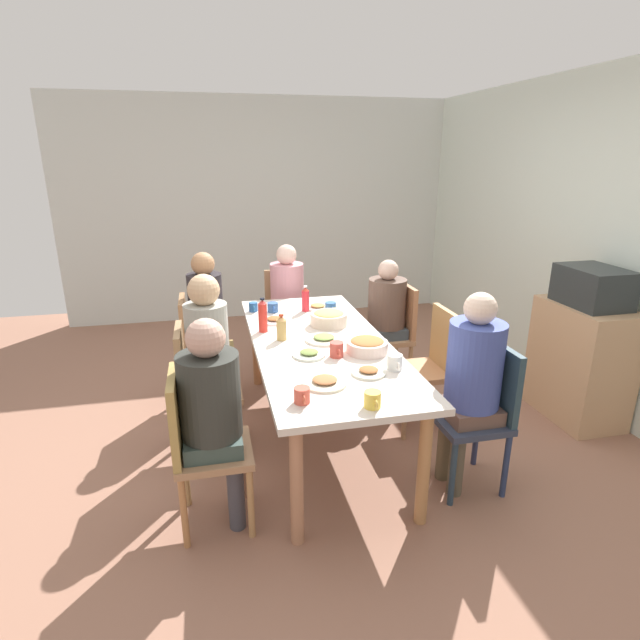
# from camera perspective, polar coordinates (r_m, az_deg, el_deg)

# --- Properties ---
(ground_plane) EXTENTS (7.24, 7.24, 0.00)m
(ground_plane) POSITION_cam_1_polar(r_m,az_deg,el_deg) (3.75, 0.00, -13.07)
(ground_plane) COLOR #936551
(wall_back) EXTENTS (6.28, 0.12, 2.60)m
(wall_back) POSITION_cam_1_polar(r_m,az_deg,el_deg) (4.39, 31.08, 7.17)
(wall_back) COLOR silver
(wall_back) RESTS_ON ground_plane
(wall_left) EXTENTS (0.12, 4.73, 2.60)m
(wall_left) POSITION_cam_1_polar(r_m,az_deg,el_deg) (6.27, -6.40, 12.24)
(wall_left) COLOR silver
(wall_left) RESTS_ON ground_plane
(dining_table) EXTENTS (2.18, 0.90, 0.74)m
(dining_table) POSITION_cam_1_polar(r_m,az_deg,el_deg) (3.45, 0.00, -3.56)
(dining_table) COLOR beige
(dining_table) RESTS_ON ground_plane
(chair_0) EXTENTS (0.40, 0.40, 0.90)m
(chair_0) POSITION_cam_1_polar(r_m,az_deg,el_deg) (3.19, 17.94, -9.52)
(chair_0) COLOR #2E364A
(chair_0) RESTS_ON ground_plane
(person_0) EXTENTS (0.32, 0.32, 1.23)m
(person_0) POSITION_cam_1_polar(r_m,az_deg,el_deg) (3.05, 16.90, -5.99)
(person_0) COLOR brown
(person_0) RESTS_ON ground_plane
(chair_1) EXTENTS (0.40, 0.40, 0.90)m
(chair_1) POSITION_cam_1_polar(r_m,az_deg,el_deg) (4.39, 8.46, -1.06)
(chair_1) COLOR tan
(chair_1) RESTS_ON ground_plane
(person_1) EXTENTS (0.32, 0.32, 1.13)m
(person_1) POSITION_cam_1_polar(r_m,az_deg,el_deg) (4.30, 7.43, 0.98)
(person_1) COLOR #37493D
(person_1) RESTS_ON ground_plane
(chair_2) EXTENTS (0.40, 0.40, 0.90)m
(chair_2) POSITION_cam_1_polar(r_m,az_deg,el_deg) (3.76, 12.42, -4.64)
(chair_2) COLOR #B5774A
(chair_2) RESTS_ON ground_plane
(chair_3) EXTENTS (0.40, 0.40, 0.90)m
(chair_3) POSITION_cam_1_polar(r_m,az_deg,el_deg) (4.86, -3.85, 1.04)
(chair_3) COLOR #A87752
(chair_3) RESTS_ON ground_plane
(person_3) EXTENTS (0.31, 0.31, 1.17)m
(person_3) POSITION_cam_1_polar(r_m,az_deg,el_deg) (4.72, -3.73, 2.95)
(person_3) COLOR #3D4938
(person_3) RESTS_ON ground_plane
(chair_4) EXTENTS (0.40, 0.40, 0.90)m
(chair_4) POSITION_cam_1_polar(r_m,az_deg,el_deg) (4.11, -13.64, -2.75)
(chair_4) COLOR #A48748
(chair_4) RESTS_ON ground_plane
(person_4) EXTENTS (0.30, 0.30, 1.25)m
(person_4) POSITION_cam_1_polar(r_m,az_deg,el_deg) (4.04, -12.57, 0.23)
(person_4) COLOR brown
(person_4) RESTS_ON ground_plane
(chair_5) EXTENTS (0.40, 0.40, 0.90)m
(chair_5) POSITION_cam_1_polar(r_m,az_deg,el_deg) (3.44, -13.68, -7.01)
(chair_5) COLOR #A77A55
(chair_5) RESTS_ON ground_plane
(person_5) EXTENTS (0.30, 0.30, 1.25)m
(person_5) POSITION_cam_1_polar(r_m,az_deg,el_deg) (3.35, -12.41, -3.41)
(person_5) COLOR #43383D
(person_5) RESTS_ON ground_plane
(chair_6) EXTENTS (0.40, 0.40, 0.90)m
(chair_6) POSITION_cam_1_polar(r_m,az_deg,el_deg) (2.79, -13.72, -13.29)
(chair_6) COLOR #A77955
(chair_6) RESTS_ON ground_plane
(person_6) EXTENTS (0.32, 0.32, 1.19)m
(person_6) POSITION_cam_1_polar(r_m,az_deg,el_deg) (2.69, -12.12, -9.42)
(person_6) COLOR #44464A
(person_6) RESTS_ON ground_plane
(plate_0) EXTENTS (0.21, 0.21, 0.04)m
(plate_0) POSITION_cam_1_polar(r_m,az_deg,el_deg) (3.17, -1.24, -3.87)
(plate_0) COLOR silver
(plate_0) RESTS_ON dining_table
(plate_1) EXTENTS (0.20, 0.20, 0.04)m
(plate_1) POSITION_cam_1_polar(r_m,az_deg,el_deg) (2.93, 5.55, -5.86)
(plate_1) COLOR silver
(plate_1) RESTS_ON dining_table
(plate_2) EXTENTS (0.25, 0.25, 0.04)m
(plate_2) POSITION_cam_1_polar(r_m,az_deg,el_deg) (2.79, 0.55, -7.03)
(plate_2) COLOR silver
(plate_2) RESTS_ON dining_table
(plate_3) EXTENTS (0.22, 0.22, 0.04)m
(plate_3) POSITION_cam_1_polar(r_m,az_deg,el_deg) (4.13, -0.25, 1.50)
(plate_3) COLOR silver
(plate_3) RESTS_ON dining_table
(plate_4) EXTENTS (0.21, 0.21, 0.04)m
(plate_4) POSITION_cam_1_polar(r_m,az_deg,el_deg) (3.82, -5.23, -0.01)
(plate_4) COLOR white
(plate_4) RESTS_ON dining_table
(plate_5) EXTENTS (0.26, 0.26, 0.04)m
(plate_5) POSITION_cam_1_polar(r_m,az_deg,el_deg) (3.42, 0.47, -2.15)
(plate_5) COLOR silver
(plate_5) RESTS_ON dining_table
(bowl_0) EXTENTS (0.27, 0.27, 0.11)m
(bowl_0) POSITION_cam_1_polar(r_m,az_deg,el_deg) (3.71, 1.00, 0.23)
(bowl_0) COLOR beige
(bowl_0) RESTS_ON dining_table
(bowl_1) EXTENTS (0.27, 0.27, 0.09)m
(bowl_1) POSITION_cam_1_polar(r_m,az_deg,el_deg) (3.23, 5.37, -2.88)
(bowl_1) COLOR beige
(bowl_1) RESTS_ON dining_table
(cup_0) EXTENTS (0.11, 0.08, 0.08)m
(cup_0) POSITION_cam_1_polar(r_m,az_deg,el_deg) (3.85, 1.72, 0.64)
(cup_0) COLOR #DEC455
(cup_0) RESTS_ON dining_table
(cup_1) EXTENTS (0.12, 0.09, 0.10)m
(cup_1) POSITION_cam_1_polar(r_m,az_deg,el_deg) (3.14, 1.90, -3.38)
(cup_1) COLOR #C94B3F
(cup_1) RESTS_ON dining_table
(cup_2) EXTENTS (0.11, 0.07, 0.07)m
(cup_2) POSITION_cam_1_polar(r_m,az_deg,el_deg) (4.09, -7.59, 1.49)
(cup_2) COLOR #2D5E9F
(cup_2) RESTS_ON dining_table
(cup_3) EXTENTS (0.12, 0.08, 0.08)m
(cup_3) POSITION_cam_1_polar(r_m,az_deg,el_deg) (2.58, -2.06, -8.56)
(cup_3) COLOR #D15240
(cup_3) RESTS_ON dining_table
(cup_4) EXTENTS (0.12, 0.09, 0.09)m
(cup_4) POSITION_cam_1_polar(r_m,az_deg,el_deg) (4.01, 1.22, 1.41)
(cup_4) COLOR #325D9A
(cup_4) RESTS_ON dining_table
(cup_5) EXTENTS (0.13, 0.09, 0.09)m
(cup_5) POSITION_cam_1_polar(r_m,az_deg,el_deg) (2.99, 8.49, -4.77)
(cup_5) COLOR silver
(cup_5) RESTS_ON dining_table
(cup_6) EXTENTS (0.12, 0.09, 0.08)m
(cup_6) POSITION_cam_1_polar(r_m,az_deg,el_deg) (4.05, -5.38, 1.44)
(cup_6) COLOR #345A95
(cup_6) RESTS_ON dining_table
(cup_7) EXTENTS (0.12, 0.09, 0.08)m
(cup_7) POSITION_cam_1_polar(r_m,az_deg,el_deg) (2.55, 6.00, -8.99)
(cup_7) COLOR #EECB4A
(cup_7) RESTS_ON dining_table
(bottle_0) EXTENTS (0.06, 0.06, 0.21)m
(bottle_0) POSITION_cam_1_polar(r_m,az_deg,el_deg) (4.04, -1.66, 2.37)
(bottle_0) COLOR red
(bottle_0) RESTS_ON dining_table
(bottle_1) EXTENTS (0.06, 0.06, 0.25)m
(bottle_1) POSITION_cam_1_polar(r_m,az_deg,el_deg) (3.58, -6.53, 0.47)
(bottle_1) COLOR red
(bottle_1) RESTS_ON dining_table
(bottle_2) EXTENTS (0.07, 0.07, 0.18)m
(bottle_2) POSITION_cam_1_polar(r_m,az_deg,el_deg) (3.42, -4.40, -0.91)
(bottle_2) COLOR tan
(bottle_2) RESTS_ON dining_table
(side_cabinet) EXTENTS (0.70, 0.44, 0.90)m
(side_cabinet) POSITION_cam_1_polar(r_m,az_deg,el_deg) (4.31, 27.44, -4.23)
(side_cabinet) COLOR tan
(side_cabinet) RESTS_ON ground_plane
(microwave) EXTENTS (0.48, 0.36, 0.28)m
(microwave) POSITION_cam_1_polar(r_m,az_deg,el_deg) (4.14, 28.62, 3.34)
(microwave) COLOR #272D2E
(microwave) RESTS_ON side_cabinet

